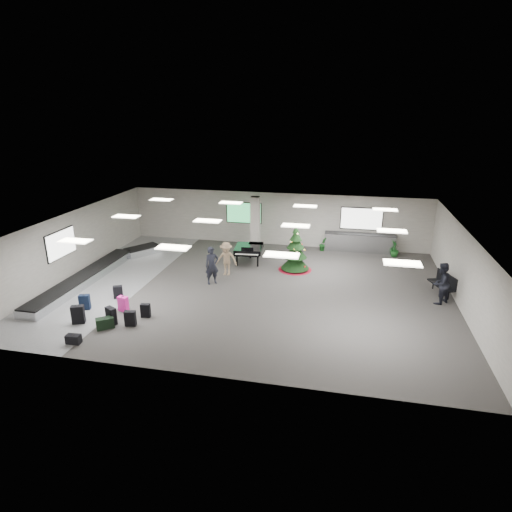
% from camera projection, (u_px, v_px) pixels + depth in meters
% --- Properties ---
extents(ground, '(18.00, 18.00, 0.00)m').
position_uv_depth(ground, '(251.00, 288.00, 19.90)').
color(ground, '#3B3936').
rests_on(ground, ground).
extents(room_envelope, '(18.02, 14.02, 3.21)m').
position_uv_depth(room_envelope, '(246.00, 236.00, 19.83)').
color(room_envelope, '#A29D94').
rests_on(room_envelope, ground).
extents(baggage_carousel, '(2.28, 9.71, 0.43)m').
position_uv_depth(baggage_carousel, '(97.00, 272.00, 21.30)').
color(baggage_carousel, silver).
rests_on(baggage_carousel, ground).
extents(service_counter, '(4.05, 0.65, 1.08)m').
position_uv_depth(service_counter, '(360.00, 243.00, 24.88)').
color(service_counter, silver).
rests_on(service_counter, ground).
extents(suitcase_0, '(0.54, 0.42, 0.76)m').
position_uv_depth(suitcase_0, '(78.00, 315.00, 16.58)').
color(suitcase_0, black).
rests_on(suitcase_0, ground).
extents(suitcase_1, '(0.50, 0.41, 0.71)m').
position_uv_depth(suitcase_1, '(111.00, 316.00, 16.54)').
color(suitcase_1, black).
rests_on(suitcase_1, ground).
extents(pink_suitcase, '(0.45, 0.31, 0.66)m').
position_uv_depth(pink_suitcase, '(123.00, 304.00, 17.60)').
color(pink_suitcase, '#FC20A1').
rests_on(pink_suitcase, ground).
extents(suitcase_3, '(0.40, 0.27, 0.58)m').
position_uv_depth(suitcase_3, '(146.00, 310.00, 17.11)').
color(suitcase_3, black).
rests_on(suitcase_3, ground).
extents(navy_suitcase, '(0.47, 0.35, 0.66)m').
position_uv_depth(navy_suitcase, '(85.00, 302.00, 17.75)').
color(navy_suitcase, black).
rests_on(navy_suitcase, ground).
extents(green_duffel, '(0.70, 0.65, 0.45)m').
position_uv_depth(green_duffel, '(105.00, 323.00, 16.24)').
color(green_duffel, black).
rests_on(green_duffel, ground).
extents(suitcase_7, '(0.45, 0.29, 0.63)m').
position_uv_depth(suitcase_7, '(130.00, 318.00, 16.42)').
color(suitcase_7, black).
rests_on(suitcase_7, ground).
extents(suitcase_8, '(0.45, 0.37, 0.59)m').
position_uv_depth(suitcase_8, '(118.00, 292.00, 18.81)').
color(suitcase_8, black).
rests_on(suitcase_8, ground).
extents(black_duffel, '(0.53, 0.32, 0.35)m').
position_uv_depth(black_duffel, '(74.00, 339.00, 15.21)').
color(black_duffel, black).
rests_on(black_duffel, ground).
extents(christmas_tree, '(1.74, 1.74, 2.48)m').
position_uv_depth(christmas_tree, '(295.00, 254.00, 21.96)').
color(christmas_tree, maroon).
rests_on(christmas_tree, ground).
extents(grand_piano, '(1.59, 1.96, 1.05)m').
position_uv_depth(grand_piano, '(249.00, 249.00, 23.05)').
color(grand_piano, black).
rests_on(grand_piano, ground).
extents(bench, '(1.05, 1.61, 0.97)m').
position_uv_depth(bench, '(444.00, 283.00, 19.12)').
color(bench, black).
rests_on(bench, ground).
extents(traveler_a, '(0.80, 0.74, 1.83)m').
position_uv_depth(traveler_a, '(212.00, 265.00, 20.19)').
color(traveler_a, black).
rests_on(traveler_a, ground).
extents(traveler_b, '(1.13, 0.68, 1.71)m').
position_uv_depth(traveler_b, '(226.00, 259.00, 21.28)').
color(traveler_b, '#9C8061').
rests_on(traveler_b, ground).
extents(traveler_bench, '(1.12, 1.12, 1.83)m').
position_uv_depth(traveler_bench, '(441.00, 283.00, 18.12)').
color(traveler_bench, black).
rests_on(traveler_bench, ground).
extents(potted_plant_left, '(0.53, 0.47, 0.80)m').
position_uv_depth(potted_plant_left, '(323.00, 244.00, 25.08)').
color(potted_plant_left, '#144118').
rests_on(potted_plant_left, ground).
extents(potted_plant_right, '(0.62, 0.62, 0.84)m').
position_uv_depth(potted_plant_right, '(395.00, 249.00, 24.07)').
color(potted_plant_right, '#144118').
rests_on(potted_plant_right, ground).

